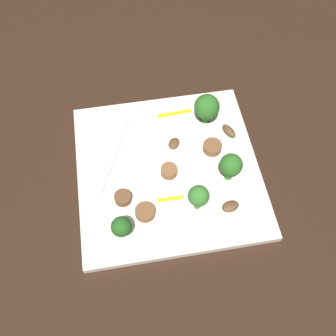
{
  "coord_description": "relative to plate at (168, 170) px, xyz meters",
  "views": [
    {
      "loc": [
        -0.31,
        0.05,
        0.55
      ],
      "look_at": [
        0.0,
        0.0,
        0.01
      ],
      "focal_mm": 41.84,
      "sensor_mm": 36.0,
      "label": 1
    }
  ],
  "objects": [
    {
      "name": "mushroom_1",
      "position": [
        -0.08,
        -0.08,
        0.01
      ],
      "size": [
        0.02,
        0.03,
        0.01
      ],
      "primitive_type": "ellipsoid",
      "rotation": [
        0.0,
        0.0,
        4.96
      ],
      "color": "brown",
      "rests_on": "plate"
    },
    {
      "name": "mushroom_2",
      "position": [
        0.04,
        -0.02,
        0.01
      ],
      "size": [
        0.03,
        0.03,
        0.01
      ],
      "primitive_type": "ellipsoid",
      "rotation": [
        0.0,
        0.0,
        5.71
      ],
      "color": "brown",
      "rests_on": "plate"
    },
    {
      "name": "sausage_slice_2",
      "position": [
        -0.01,
        0.0,
        0.01
      ],
      "size": [
        0.03,
        0.03,
        0.01
      ],
      "primitive_type": "cylinder",
      "rotation": [
        0.0,
        0.0,
        1.61
      ],
      "color": "brown",
      "rests_on": "plate"
    },
    {
      "name": "fork",
      "position": [
        0.07,
        0.07,
        0.01
      ],
      "size": [
        0.17,
        0.08,
        0.0
      ],
      "rotation": [
        0.0,
        0.0,
        -0.42
      ],
      "color": "silver",
      "rests_on": "plate"
    },
    {
      "name": "pepper_strip_1",
      "position": [
        0.11,
        -0.03,
        0.01
      ],
      "size": [
        0.01,
        0.06,
        0.0
      ],
      "primitive_type": "cube",
      "rotation": [
        0.0,
        0.0,
        4.77
      ],
      "color": "yellow",
      "rests_on": "plate"
    },
    {
      "name": "broccoli_floret_2",
      "position": [
        -0.03,
        -0.09,
        0.04
      ],
      "size": [
        0.04,
        0.04,
        0.05
      ],
      "color": "#347525",
      "rests_on": "plate"
    },
    {
      "name": "sausage_slice_0",
      "position": [
        -0.07,
        0.05,
        0.01
      ],
      "size": [
        0.03,
        0.03,
        0.01
      ],
      "primitive_type": "cylinder",
      "rotation": [
        0.0,
        0.0,
        0.17
      ],
      "color": "brown",
      "rests_on": "plate"
    },
    {
      "name": "pepper_strip_0",
      "position": [
        -0.06,
        0.01,
        0.01
      ],
      "size": [
        0.01,
        0.04,
        0.0
      ],
      "primitive_type": "cube",
      "rotation": [
        0.0,
        0.0,
        1.56
      ],
      "color": "yellow",
      "rests_on": "plate"
    },
    {
      "name": "sausage_slice_3",
      "position": [
        0.02,
        -0.08,
        0.01
      ],
      "size": [
        0.04,
        0.04,
        0.01
      ],
      "primitive_type": "cylinder",
      "rotation": [
        0.0,
        0.0,
        0.92
      ],
      "color": "brown",
      "rests_on": "plate"
    },
    {
      "name": "broccoli_floret_3",
      "position": [
        -0.07,
        -0.03,
        0.04
      ],
      "size": [
        0.03,
        0.03,
        0.05
      ],
      "color": "#408630",
      "rests_on": "plate"
    },
    {
      "name": "ground_plane",
      "position": [
        0.0,
        0.0,
        -0.01
      ],
      "size": [
        1.4,
        1.4,
        0.0
      ],
      "primitive_type": "plane",
      "color": "black"
    },
    {
      "name": "mushroom_0",
      "position": [
        0.05,
        -0.11,
        0.01
      ],
      "size": [
        0.03,
        0.03,
        0.01
      ],
      "primitive_type": "ellipsoid",
      "rotation": [
        0.0,
        0.0,
        3.58
      ],
      "color": "brown",
      "rests_on": "plate"
    },
    {
      "name": "broccoli_floret_1",
      "position": [
        -0.1,
        0.08,
        0.03
      ],
      "size": [
        0.03,
        0.03,
        0.04
      ],
      "color": "#296420",
      "rests_on": "plate"
    },
    {
      "name": "sausage_slice_1",
      "position": [
        -0.04,
        0.08,
        0.01
      ],
      "size": [
        0.04,
        0.04,
        0.01
      ],
      "primitive_type": "cylinder",
      "rotation": [
        0.0,
        0.0,
        1.11
      ],
      "color": "brown",
      "rests_on": "plate"
    },
    {
      "name": "broccoli_floret_0",
      "position": [
        0.08,
        -0.08,
        0.04
      ],
      "size": [
        0.04,
        0.04,
        0.06
      ],
      "color": "#347525",
      "rests_on": "plate"
    },
    {
      "name": "plate",
      "position": [
        0.0,
        0.0,
        0.0
      ],
      "size": [
        0.29,
        0.29,
        0.01
      ],
      "primitive_type": "cube",
      "color": "white",
      "rests_on": "ground_plane"
    }
  ]
}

